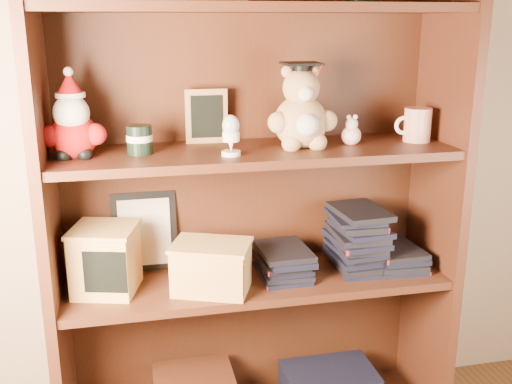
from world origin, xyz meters
TOP-DOWN VIEW (x-y plane):
  - bookcase at (0.09, 1.36)m, footprint 1.20×0.35m
  - shelf_lower at (0.09, 1.30)m, footprint 1.14×0.33m
  - shelf_upper at (0.09, 1.30)m, footprint 1.14×0.33m
  - santa_plush at (-0.41, 1.30)m, footprint 0.17×0.13m
  - teachers_tin at (-0.24, 1.30)m, footprint 0.07×0.07m
  - chalkboard_plaque at (-0.03, 1.42)m, footprint 0.13×0.07m
  - egg_cup at (0.01, 1.23)m, footprint 0.05×0.05m
  - grad_teddy_bear at (0.22, 1.30)m, footprint 0.21×0.18m
  - pink_figurine at (0.38, 1.30)m, footprint 0.06×0.06m
  - teacher_mug at (0.59, 1.30)m, footprint 0.11×0.08m
  - certificate_frame at (-0.23, 1.44)m, footprint 0.20×0.05m
  - treats_box at (-0.35, 1.30)m, footprint 0.22×0.22m
  - pencils_box at (-0.05, 1.24)m, footprint 0.26×0.23m
  - book_stack_left at (0.18, 1.30)m, footprint 0.14×0.20m
  - book_stack_mid at (0.41, 1.30)m, footprint 0.14×0.20m
  - book_stack_right at (0.54, 1.30)m, footprint 0.14×0.20m

SIDE VIEW (x-z plane):
  - shelf_lower at x=0.09m, z-range 0.53..0.55m
  - book_stack_right at x=0.54m, z-range 0.55..0.61m
  - book_stack_left at x=0.18m, z-range 0.55..0.65m
  - pencils_box at x=-0.05m, z-range 0.55..0.70m
  - book_stack_mid at x=0.41m, z-range 0.55..0.74m
  - treats_box at x=-0.35m, z-range 0.55..0.74m
  - certificate_frame at x=-0.23m, z-range 0.55..0.80m
  - bookcase at x=0.09m, z-range -0.02..1.58m
  - shelf_upper at x=0.09m, z-range 0.93..0.95m
  - pink_figurine at x=0.38m, z-range 0.94..1.03m
  - teachers_tin at x=-0.24m, z-range 0.95..1.03m
  - teacher_mug at x=0.59m, z-range 0.95..1.05m
  - egg_cup at x=0.01m, z-range 0.95..1.07m
  - chalkboard_plaque at x=-0.03m, z-range 0.95..1.11m
  - santa_plush at x=-0.41m, z-range 0.92..1.16m
  - grad_teddy_bear at x=0.22m, z-range 0.92..1.17m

